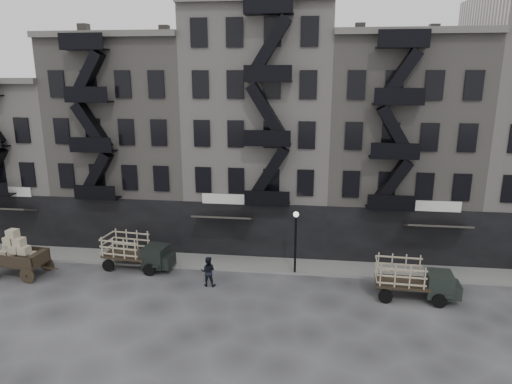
# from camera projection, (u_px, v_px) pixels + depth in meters

# --- Properties ---
(ground) EXTENTS (140.00, 140.00, 0.00)m
(ground) POSITION_uv_depth(u_px,v_px,m) (243.00, 290.00, 27.62)
(ground) COLOR #38383A
(ground) RESTS_ON ground
(sidewalk) EXTENTS (55.00, 2.50, 0.15)m
(sidewalk) POSITION_uv_depth(u_px,v_px,m) (252.00, 264.00, 31.20)
(sidewalk) COLOR slate
(sidewalk) RESTS_ON ground
(building_west) EXTENTS (10.00, 11.35, 13.20)m
(building_west) POSITION_uv_depth(u_px,v_px,m) (24.00, 156.00, 37.96)
(building_west) COLOR #ABA49D
(building_west) RESTS_ON ground
(building_midwest) EXTENTS (10.00, 11.35, 16.20)m
(building_midwest) POSITION_uv_depth(u_px,v_px,m) (138.00, 140.00, 36.35)
(building_midwest) COLOR slate
(building_midwest) RESTS_ON ground
(building_center) EXTENTS (10.00, 11.35, 18.20)m
(building_center) POSITION_uv_depth(u_px,v_px,m) (262.00, 130.00, 34.88)
(building_center) COLOR #ABA49D
(building_center) RESTS_ON ground
(building_mideast) EXTENTS (10.00, 11.35, 16.20)m
(building_mideast) POSITION_uv_depth(u_px,v_px,m) (395.00, 145.00, 33.91)
(building_mideast) COLOR slate
(building_mideast) RESTS_ON ground
(lamp_post) EXTENTS (0.36, 0.36, 4.28)m
(lamp_post) POSITION_uv_depth(u_px,v_px,m) (296.00, 234.00, 29.04)
(lamp_post) COLOR black
(lamp_post) RESTS_ON ground
(wagon) EXTENTS (3.82, 2.32, 3.08)m
(wagon) POSITION_uv_depth(u_px,v_px,m) (16.00, 250.00, 29.20)
(wagon) COLOR black
(wagon) RESTS_ON ground
(stake_truck_west) EXTENTS (4.85, 2.38, 2.35)m
(stake_truck_west) POSITION_uv_depth(u_px,v_px,m) (136.00, 249.00, 30.34)
(stake_truck_west) COLOR black
(stake_truck_west) RESTS_ON ground
(stake_truck_east) EXTENTS (4.76, 2.17, 2.34)m
(stake_truck_east) POSITION_uv_depth(u_px,v_px,m) (414.00, 277.00, 26.28)
(stake_truck_east) COLOR black
(stake_truck_east) RESTS_ON ground
(pedestrian_mid) EXTENTS (0.95, 0.76, 1.90)m
(pedestrian_mid) POSITION_uv_depth(u_px,v_px,m) (208.00, 271.00, 27.94)
(pedestrian_mid) COLOR black
(pedestrian_mid) RESTS_ON ground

